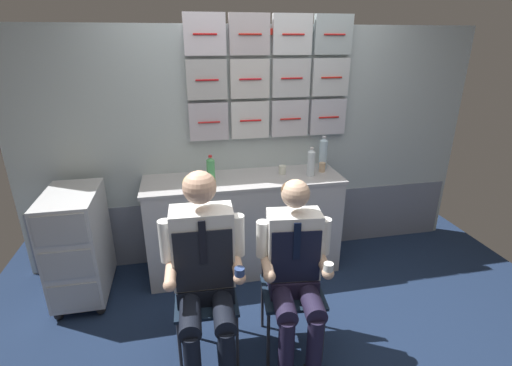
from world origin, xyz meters
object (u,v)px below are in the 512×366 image
at_px(folding_chair_left, 205,279).
at_px(crew_member_left, 204,265).
at_px(coffee_cup_white, 322,167).
at_px(service_trolley, 78,243).
at_px(folding_chair_right, 290,273).
at_px(crew_member_right, 295,267).
at_px(water_bottle_clear, 311,162).

relative_size(folding_chair_left, crew_member_left, 0.65).
height_order(folding_chair_left, coffee_cup_white, coffee_cup_white).
bearing_deg(crew_member_left, service_trolley, 137.40).
bearing_deg(folding_chair_right, service_trolley, 153.48).
bearing_deg(crew_member_right, service_trolley, 148.57).
relative_size(folding_chair_left, water_bottle_clear, 3.29).
bearing_deg(crew_member_left, crew_member_right, -5.18).
relative_size(crew_member_left, folding_chair_right, 1.55).
height_order(service_trolley, folding_chair_right, service_trolley).
height_order(water_bottle_clear, coffee_cup_white, water_bottle_clear).
xyz_separation_m(service_trolley, crew_member_left, (0.96, -0.88, 0.24)).
distance_m(folding_chair_left, crew_member_right, 0.62).
xyz_separation_m(crew_member_left, coffee_cup_white, (1.16, 1.06, 0.21)).
bearing_deg(folding_chair_right, crew_member_left, -169.28).
height_order(folding_chair_left, folding_chair_right, same).
bearing_deg(coffee_cup_white, folding_chair_right, -121.06).
height_order(service_trolley, coffee_cup_white, coffee_cup_white).
height_order(crew_member_right, water_bottle_clear, crew_member_right).
height_order(crew_member_left, crew_member_right, crew_member_left).
height_order(folding_chair_right, water_bottle_clear, water_bottle_clear).
relative_size(crew_member_left, coffee_cup_white, 15.65).
bearing_deg(folding_chair_right, coffee_cup_white, 58.94).
distance_m(crew_member_left, folding_chair_right, 0.63).
bearing_deg(folding_chair_left, folding_chair_right, -4.53).
distance_m(folding_chair_right, crew_member_right, 0.22).
bearing_deg(crew_member_right, coffee_cup_white, 62.06).
relative_size(crew_member_left, crew_member_right, 1.07).
xyz_separation_m(crew_member_left, folding_chair_right, (0.59, 0.11, -0.21)).
distance_m(folding_chair_left, coffee_cup_white, 1.52).
distance_m(crew_member_left, water_bottle_clear, 1.44).
bearing_deg(crew_member_left, folding_chair_left, 88.06).
distance_m(service_trolley, crew_member_left, 1.32).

